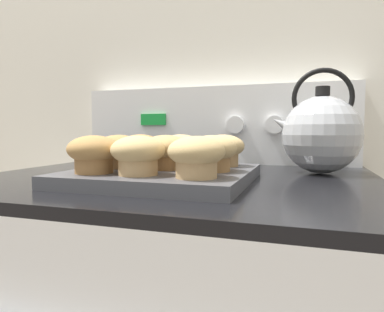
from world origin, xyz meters
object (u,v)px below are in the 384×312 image
muffin_r2_c2 (223,149)px  muffin_r0_c2 (196,155)px  muffin_r1_c2 (212,152)px  muffin_r2_c0 (141,148)px  muffin_r0_c1 (141,154)px  muffin_r1_c0 (119,150)px  muffin_r2_c1 (181,148)px  muffin_r1_c1 (166,151)px  muffin_pan (164,175)px  muffin_r0_c0 (94,153)px  tea_kettle (321,133)px

muffin_r2_c2 → muffin_r0_c2: bearing=-89.3°
muffin_r1_c2 → muffin_r2_c0: bearing=153.5°
muffin_r0_c1 → muffin_r2_c2: size_ratio=1.00×
muffin_r1_c0 → muffin_r2_c1: size_ratio=1.00×
muffin_r0_c2 → muffin_r2_c1: same height
muffin_r1_c0 → muffin_r1_c1: size_ratio=1.00×
muffin_r2_c0 → muffin_r2_c2: (0.18, 0.00, 0.00)m
muffin_r2_c0 → muffin_r2_c2: same height
muffin_r1_c2 → muffin_pan: bearing=178.3°
muffin_r0_c0 → muffin_r0_c2: same height
muffin_r1_c0 → muffin_r1_c2: 0.18m
muffin_pan → muffin_r2_c1: bearing=91.0°
muffin_r0_c2 → muffin_r2_c2: (-0.00, 0.18, 0.00)m
muffin_r2_c0 → muffin_r2_c1: (0.09, 0.00, 0.00)m
muffin_pan → muffin_r1_c0: 0.10m
muffin_r0_c1 → muffin_r2_c1: bearing=89.6°
muffin_pan → muffin_r1_c1: size_ratio=3.60×
muffin_r1_c0 → muffin_r2_c1: (0.09, 0.10, 0.00)m
muffin_r0_c2 → muffin_r2_c1: 0.21m
muffin_r0_c0 → muffin_r2_c0: same height
muffin_r0_c0 → muffin_r0_c2: 0.18m
muffin_r0_c2 → muffin_r1_c2: 0.09m
muffin_r0_c1 → muffin_r1_c1: 0.09m
muffin_r0_c1 → muffin_r0_c2: bearing=-1.9°
muffin_r0_c0 → muffin_r2_c0: 0.18m
muffin_r0_c0 → muffin_r1_c1: bearing=44.4°
muffin_r1_c1 → tea_kettle: size_ratio=0.38×
muffin_r2_c1 → muffin_r2_c2: bearing=-1.2°
muffin_r1_c2 → tea_kettle: size_ratio=0.38×
muffin_r1_c2 → muffin_r2_c0: same height
tea_kettle → muffin_r2_c2: bearing=-146.6°
muffin_pan → tea_kettle: tea_kettle is taller
muffin_pan → tea_kettle: (0.28, 0.21, 0.08)m
muffin_pan → muffin_r0_c1: 0.10m
muffin_r1_c2 → muffin_r0_c1: bearing=-137.7°
muffin_r2_c2 → muffin_r1_c0: bearing=-152.7°
muffin_r0_c2 → muffin_r2_c2: size_ratio=1.00×
muffin_r0_c1 → muffin_r1_c1: bearing=86.4°
muffin_r2_c1 → muffin_r2_c2: same height
muffin_r0_c1 → muffin_r2_c1: same height
tea_kettle → muffin_r2_c0: bearing=-161.1°
muffin_r2_c2 → tea_kettle: 0.23m
muffin_r0_c0 → tea_kettle: 0.48m
muffin_r0_c0 → muffin_r2_c1: size_ratio=1.00×
muffin_r1_c1 → muffin_r2_c1: bearing=92.7°
muffin_pan → muffin_r0_c0: size_ratio=3.60×
muffin_pan → muffin_r2_c2: muffin_r2_c2 is taller
muffin_r2_c1 → muffin_r0_c1: bearing=-90.4°
muffin_pan → muffin_r0_c2: bearing=-45.2°
muffin_r1_c1 → muffin_r0_c0: bearing=-135.6°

